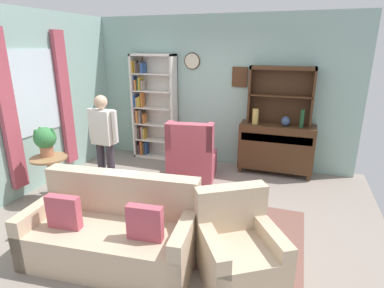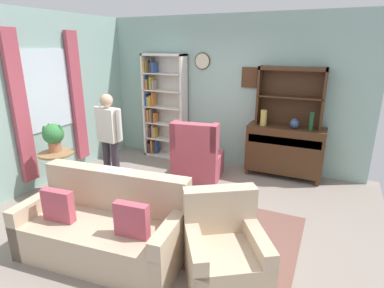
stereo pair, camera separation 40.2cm
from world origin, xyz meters
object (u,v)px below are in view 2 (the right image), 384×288
couch_floral (105,228)px  potted_plant_large (53,135)px  vase_tall (264,118)px  book_stack (162,187)px  potted_plant_small (71,193)px  coffee_table (158,193)px  sideboard (285,149)px  vase_round (295,123)px  wingback_chair (197,158)px  plant_stand (58,169)px  person_reading (109,136)px  bookshelf (162,108)px  sideboard_hutch (291,89)px  bottle_wine (311,121)px  armchair_floral (224,253)px

couch_floral → potted_plant_large: bearing=151.8°
vase_tall → book_stack: bearing=-112.9°
potted_plant_small → coffee_table: coffee_table is taller
sideboard → vase_round: 0.52m
wingback_chair → potted_plant_large: bearing=-141.1°
sideboard → plant_stand: size_ratio=1.85×
vase_round → person_reading: size_ratio=0.11×
sideboard → couch_floral: size_ratio=0.69×
wingback_chair → bookshelf: bearing=144.5°
sideboard_hutch → plant_stand: bearing=-142.8°
sideboard_hutch → potted_plant_large: (-3.11, -2.27, -0.60)m
sideboard_hutch → plant_stand: sideboard_hutch is taller
potted_plant_large → vase_tall: bearing=37.4°
book_stack → bookshelf: bearing=119.7°
vase_tall → potted_plant_large: bearing=-142.6°
bottle_wine → plant_stand: (-3.44, -2.12, -0.64)m
armchair_floral → coffee_table: armchair_floral is taller
coffee_table → book_stack: bearing=17.0°
plant_stand → bookshelf: bearing=76.8°
vase_tall → couch_floral: size_ratio=0.15×
sideboard → vase_tall: bearing=-168.4°
potted_plant_large → book_stack: (1.86, 0.04, -0.50)m
potted_plant_large → coffee_table: size_ratio=0.54×
person_reading → coffee_table: 1.34m
book_stack → plant_stand: bearing=-177.5°
vase_round → plant_stand: vase_round is taller
sideboard_hutch → bottle_wine: sideboard_hutch is taller
sideboard → person_reading: person_reading is taller
coffee_table → bottle_wine: bearing=50.3°
bottle_wine → couch_floral: 3.57m
bottle_wine → wingback_chair: (-1.74, -0.65, -0.69)m
couch_floral → sideboard_hutch: bearing=65.2°
sideboard_hutch → potted_plant_large: size_ratio=2.53×
sideboard → potted_plant_large: bearing=-145.2°
armchair_floral → wingback_chair: size_ratio=1.01×
vase_round → potted_plant_small: bearing=-140.6°
potted_plant_small → person_reading: 1.02m
bookshelf → vase_tall: size_ratio=7.68×
bookshelf → plant_stand: bearing=-103.2°
bookshelf → person_reading: size_ratio=1.35×
wingback_chair → coffee_table: bearing=-88.5°
vase_tall → plant_stand: size_ratio=0.39×
wingback_chair → coffee_table: (0.04, -1.40, -0.03)m
bookshelf → sideboard: bearing=-1.9°
bookshelf → plant_stand: 2.43m
sideboard_hutch → book_stack: 2.79m
bottle_wine → armchair_floral: bottle_wine is taller
wingback_chair → potted_plant_large: 2.33m
plant_stand → potted_plant_large: (-0.06, 0.04, 0.52)m
armchair_floral → wingback_chair: (-1.24, 2.14, 0.09)m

